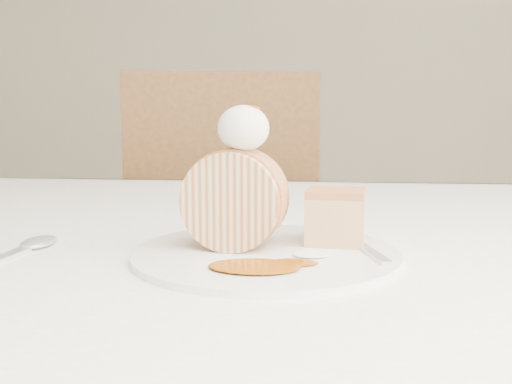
# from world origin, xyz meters

# --- Properties ---
(table) EXTENTS (1.40, 0.90, 0.75)m
(table) POSITION_xyz_m (0.00, 0.20, 0.66)
(table) COLOR white
(table) RESTS_ON ground
(chair_far) EXTENTS (0.57, 0.57, 0.98)m
(chair_far) POSITION_xyz_m (-0.15, 0.99, 0.56)
(chair_far) COLOR brown
(chair_far) RESTS_ON ground
(plate) EXTENTS (0.27, 0.27, 0.01)m
(plate) POSITION_xyz_m (0.05, 0.06, 0.75)
(plate) COLOR white
(plate) RESTS_ON table
(roulade_slice) EXTENTS (0.10, 0.06, 0.09)m
(roulade_slice) POSITION_xyz_m (0.02, 0.07, 0.80)
(roulade_slice) COLOR #CDBB8E
(roulade_slice) RESTS_ON plate
(cake_chunk) EXTENTS (0.06, 0.06, 0.05)m
(cake_chunk) POSITION_xyz_m (0.12, 0.10, 0.78)
(cake_chunk) COLOR #CA844C
(cake_chunk) RESTS_ON plate
(whipped_cream) EXTENTS (0.05, 0.05, 0.04)m
(whipped_cream) POSITION_xyz_m (0.03, 0.07, 0.87)
(whipped_cream) COLOR white
(whipped_cream) RESTS_ON roulade_slice
(caramel_drizzle) EXTENTS (0.02, 0.02, 0.01)m
(caramel_drizzle) POSITION_xyz_m (0.04, 0.07, 0.89)
(caramel_drizzle) COLOR #833F05
(caramel_drizzle) RESTS_ON whipped_cream
(caramel_pool) EXTENTS (0.08, 0.06, 0.00)m
(caramel_pool) POSITION_xyz_m (0.05, 0.00, 0.76)
(caramel_pool) COLOR #833F05
(caramel_pool) RESTS_ON plate
(fork) EXTENTS (0.06, 0.15, 0.00)m
(fork) POSITION_xyz_m (0.15, 0.07, 0.76)
(fork) COLOR silver
(fork) RESTS_ON plate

